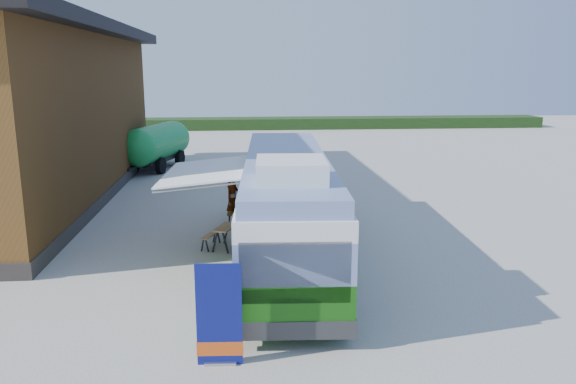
{
  "coord_description": "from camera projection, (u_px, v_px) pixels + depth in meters",
  "views": [
    {
      "loc": [
        -0.77,
        -14.85,
        5.63
      ],
      "look_at": [
        0.84,
        4.11,
        1.4
      ],
      "focal_mm": 35.0,
      "sensor_mm": 36.0,
      "label": 1
    }
  ],
  "objects": [
    {
      "name": "ground",
      "position": [
        271.0,
        273.0,
        15.73
      ],
      "size": [
        100.0,
        100.0,
        0.0
      ],
      "primitive_type": "plane",
      "color": "#BCB7AD",
      "rests_on": "ground"
    },
    {
      "name": "barn",
      "position": [
        10.0,
        117.0,
        23.81
      ],
      "size": [
        9.6,
        21.2,
        7.5
      ],
      "color": "brown",
      "rests_on": "ground"
    },
    {
      "name": "hedge",
      "position": [
        333.0,
        123.0,
        53.25
      ],
      "size": [
        40.0,
        3.0,
        1.0
      ],
      "primitive_type": "cube",
      "color": "#264419",
      "rests_on": "ground"
    },
    {
      "name": "bus",
      "position": [
        286.0,
        203.0,
        16.58
      ],
      "size": [
        3.1,
        11.87,
        3.61
      ],
      "rotation": [
        0.0,
        0.0,
        -0.05
      ],
      "color": "#226F12",
      "rests_on": "ground"
    },
    {
      "name": "awning",
      "position": [
        215.0,
        172.0,
        16.44
      ],
      "size": [
        2.81,
        4.29,
        0.52
      ],
      "rotation": [
        0.0,
        0.0,
        -0.05
      ],
      "color": "white",
      "rests_on": "ground"
    },
    {
      "name": "banner",
      "position": [
        219.0,
        324.0,
        10.7
      ],
      "size": [
        0.9,
        0.21,
        2.06
      ],
      "rotation": [
        0.0,
        0.0,
        -0.05
      ],
      "color": "navy",
      "rests_on": "ground"
    },
    {
      "name": "picnic_table",
      "position": [
        226.0,
        232.0,
        17.73
      ],
      "size": [
        1.59,
        1.5,
        0.73
      ],
      "rotation": [
        0.0,
        0.0,
        -0.35
      ],
      "color": "tan",
      "rests_on": "ground"
    },
    {
      "name": "person_a",
      "position": [
        233.0,
        200.0,
        20.5
      ],
      "size": [
        0.75,
        0.79,
        1.82
      ],
      "primitive_type": "imported",
      "rotation": [
        0.0,
        0.0,
        0.93
      ],
      "color": "#999999",
      "rests_on": "ground"
    },
    {
      "name": "person_b",
      "position": [
        262.0,
        181.0,
        24.2
      ],
      "size": [
        1.0,
        1.05,
        1.71
      ],
      "primitive_type": "imported",
      "rotation": [
        0.0,
        0.0,
        -2.15
      ],
      "color": "#999999",
      "rests_on": "ground"
    },
    {
      "name": "slurry_tanker",
      "position": [
        157.0,
        144.0,
        31.51
      ],
      "size": [
        3.28,
        6.62,
        2.52
      ],
      "rotation": [
        0.0,
        0.0,
        -0.29
      ],
      "color": "green",
      "rests_on": "ground"
    }
  ]
}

